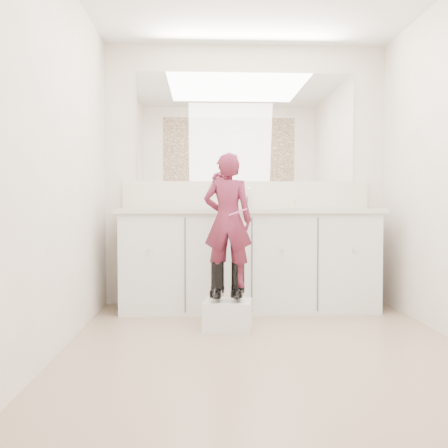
{
  "coord_description": "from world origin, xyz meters",
  "views": [
    {
      "loc": [
        -0.41,
        -3.14,
        0.91
      ],
      "look_at": [
        -0.25,
        0.44,
        0.78
      ],
      "focal_mm": 40.0,
      "sensor_mm": 36.0,
      "label": 1
    }
  ],
  "objects": [
    {
      "name": "floor",
      "position": [
        0.0,
        0.0,
        0.0
      ],
      "size": [
        3.0,
        3.0,
        0.0
      ],
      "primitive_type": "plane",
      "color": "#8A735A",
      "rests_on": "ground"
    },
    {
      "name": "wall_back",
      "position": [
        0.0,
        1.5,
        1.2
      ],
      "size": [
        2.6,
        0.0,
        2.6
      ],
      "primitive_type": "plane",
      "rotation": [
        1.57,
        0.0,
        0.0
      ],
      "color": "beige",
      "rests_on": "floor"
    },
    {
      "name": "wall_front",
      "position": [
        0.0,
        -1.5,
        1.2
      ],
      "size": [
        2.6,
        0.0,
        2.6
      ],
      "primitive_type": "plane",
      "rotation": [
        -1.57,
        0.0,
        0.0
      ],
      "color": "beige",
      "rests_on": "floor"
    },
    {
      "name": "wall_left",
      "position": [
        -1.3,
        0.0,
        1.2
      ],
      "size": [
        0.0,
        3.0,
        3.0
      ],
      "primitive_type": "plane",
      "rotation": [
        1.57,
        0.0,
        1.57
      ],
      "color": "beige",
      "rests_on": "floor"
    },
    {
      "name": "vanity_cabinet",
      "position": [
        0.0,
        1.23,
        0.42
      ],
      "size": [
        2.2,
        0.55,
        0.85
      ],
      "primitive_type": "cube",
      "color": "silver",
      "rests_on": "floor"
    },
    {
      "name": "countertop",
      "position": [
        0.0,
        1.21,
        0.87
      ],
      "size": [
        2.28,
        0.58,
        0.04
      ],
      "primitive_type": "cube",
      "color": "beige",
      "rests_on": "vanity_cabinet"
    },
    {
      "name": "backsplash",
      "position": [
        0.0,
        1.49,
        1.02
      ],
      "size": [
        2.28,
        0.03,
        0.25
      ],
      "primitive_type": "cube",
      "color": "beige",
      "rests_on": "countertop"
    },
    {
      "name": "mirror",
      "position": [
        0.0,
        1.49,
        1.64
      ],
      "size": [
        2.0,
        0.02,
        1.0
      ],
      "primitive_type": "cube",
      "color": "white",
      "rests_on": "wall_back"
    },
    {
      "name": "faucet",
      "position": [
        0.0,
        1.38,
        0.94
      ],
      "size": [
        0.08,
        0.08,
        0.1
      ],
      "primitive_type": "cylinder",
      "color": "silver",
      "rests_on": "countertop"
    },
    {
      "name": "cup",
      "position": [
        0.37,
        1.19,
        0.94
      ],
      "size": [
        0.12,
        0.12,
        0.09
      ],
      "primitive_type": "imported",
      "rotation": [
        0.0,
        0.0,
        -0.31
      ],
      "color": "beige",
      "rests_on": "countertop"
    },
    {
      "name": "soap_bottle",
      "position": [
        -0.23,
        1.3,
        0.99
      ],
      "size": [
        0.1,
        0.11,
        0.19
      ],
      "primitive_type": "imported",
      "rotation": [
        0.0,
        0.0,
        -0.21
      ],
      "color": "beige",
      "rests_on": "countertop"
    },
    {
      "name": "step_stool",
      "position": [
        -0.22,
        0.49,
        0.11
      ],
      "size": [
        0.38,
        0.34,
        0.22
      ],
      "primitive_type": "cube",
      "rotation": [
        0.0,
        0.0,
        -0.17
      ],
      "color": "silver",
      "rests_on": "floor"
    },
    {
      "name": "boot_left",
      "position": [
        -0.3,
        0.51,
        0.36
      ],
      "size": [
        0.13,
        0.2,
        0.28
      ],
      "primitive_type": null,
      "rotation": [
        0.0,
        0.0,
        -0.17
      ],
      "color": "black",
      "rests_on": "step_stool"
    },
    {
      "name": "boot_right",
      "position": [
        -0.15,
        0.51,
        0.36
      ],
      "size": [
        0.13,
        0.2,
        0.28
      ],
      "primitive_type": null,
      "rotation": [
        0.0,
        0.0,
        -0.17
      ],
      "color": "black",
      "rests_on": "step_stool"
    },
    {
      "name": "toddler",
      "position": [
        -0.22,
        0.51,
        0.81
      ],
      "size": [
        0.39,
        0.29,
        0.98
      ],
      "primitive_type": "imported",
      "rotation": [
        0.0,
        0.0,
        2.97
      ],
      "color": "#952E57",
      "rests_on": "step_stool"
    },
    {
      "name": "toothbrush",
      "position": [
        -0.15,
        0.43,
        0.87
      ],
      "size": [
        0.14,
        0.03,
        0.06
      ],
      "primitive_type": "cylinder",
      "rotation": [
        0.0,
        1.22,
        -0.17
      ],
      "color": "#E258A8",
      "rests_on": "toddler"
    }
  ]
}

